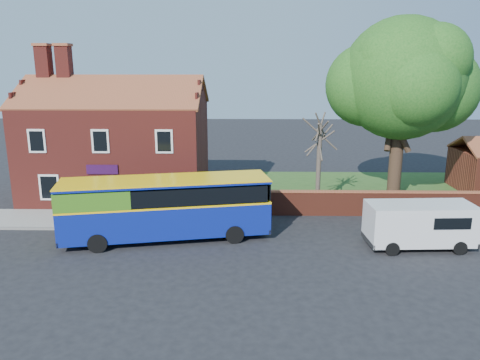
{
  "coord_description": "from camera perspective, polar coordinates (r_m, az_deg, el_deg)",
  "views": [
    {
      "loc": [
        2.29,
        -21.21,
        9.29
      ],
      "look_at": [
        1.78,
        5.0,
        2.76
      ],
      "focal_mm": 35.0,
      "sensor_mm": 36.0,
      "label": 1
    }
  ],
  "objects": [
    {
      "name": "ground",
      "position": [
        23.27,
        -4.69,
        -9.6
      ],
      "size": [
        120.0,
        120.0,
        0.0
      ],
      "primitive_type": "plane",
      "color": "black",
      "rests_on": "ground"
    },
    {
      "name": "bus",
      "position": [
        25.45,
        -9.82,
        -3.11
      ],
      "size": [
        11.35,
        4.91,
        3.35
      ],
      "rotation": [
        0.0,
        0.0,
        0.2
      ],
      "color": "navy",
      "rests_on": "ground"
    },
    {
      "name": "boundary_wall",
      "position": [
        31.35,
        21.08,
        -2.68
      ],
      "size": [
        22.0,
        0.38,
        1.6
      ],
      "color": "maroon",
      "rests_on": "ground"
    },
    {
      "name": "kerb",
      "position": [
        28.41,
        -18.13,
        -5.68
      ],
      "size": [
        18.0,
        0.15,
        0.14
      ],
      "primitive_type": "cube",
      "color": "slate",
      "rests_on": "ground"
    },
    {
      "name": "van_near",
      "position": [
        25.86,
        21.08,
        -4.95
      ],
      "size": [
        5.46,
        2.46,
        2.35
      ],
      "rotation": [
        0.0,
        0.0,
        0.05
      ],
      "color": "silver",
      "rests_on": "ground"
    },
    {
      "name": "bare_tree",
      "position": [
        31.14,
        9.59,
        2.24
      ],
      "size": [
        2.23,
        2.66,
        5.96
      ],
      "color": "#4C4238",
      "rests_on": "ground"
    },
    {
      "name": "large_tree",
      "position": [
        33.34,
        19.2,
        11.16
      ],
      "size": [
        10.13,
        8.02,
        12.36
      ],
      "color": "black",
      "rests_on": "ground"
    },
    {
      "name": "shop_building",
      "position": [
        34.52,
        -14.58,
        3.72
      ],
      "size": [
        12.3,
        8.13,
        10.5
      ],
      "color": "maroon",
      "rests_on": "ground"
    },
    {
      "name": "grass_strip",
      "position": [
        37.03,
        17.9,
        -1.21
      ],
      "size": [
        26.0,
        12.0,
        0.04
      ],
      "primitive_type": "cube",
      "color": "#426B28",
      "rests_on": "ground"
    },
    {
      "name": "pavement",
      "position": [
        29.98,
        -17.05,
        -4.59
      ],
      "size": [
        18.0,
        3.5,
        0.12
      ],
      "primitive_type": "cube",
      "color": "gray",
      "rests_on": "ground"
    }
  ]
}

